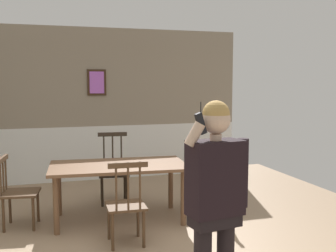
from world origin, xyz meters
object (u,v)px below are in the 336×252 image
Objects in this scene: dining_table at (119,171)px; chair_near_window at (126,204)px; person_figure at (216,193)px; chair_opposite_corner at (211,181)px; chair_by_doorway at (18,192)px; chair_at_table_head at (113,170)px.

chair_near_window is at bearing -94.97° from dining_table.
person_figure is at bearing -73.95° from chair_near_window.
chair_opposite_corner is (1.35, 0.75, -0.00)m from chair_near_window.
chair_by_doorway is 1.54m from chair_at_table_head.
chair_opposite_corner is at bearing 93.64° from chair_by_doorway.
dining_table is at bearing 93.58° from chair_by_doorway.
chair_at_table_head is at bearing 84.84° from dining_table.
chair_near_window is 1.02× the size of chair_opposite_corner.
person_figure is at bearing 100.68° from chair_at_table_head.
chair_at_table_head is at bearing 87.49° from chair_near_window.
chair_by_doorway is (-1.27, 0.12, -0.21)m from dining_table.
chair_near_window reaches higher than dining_table.
chair_near_window is at bearing 59.63° from chair_by_doorway.
person_figure is at bearing 40.34° from chair_by_doorway.
dining_table is 1.76× the size of chair_at_table_head.
chair_at_table_head reaches higher than chair_near_window.
chair_near_window is (-0.07, -0.86, -0.20)m from dining_table.
chair_opposite_corner is at bearing -120.84° from person_figure.
dining_table is at bearing 91.54° from chair_at_table_head.
chair_near_window is at bearing 123.63° from chair_opposite_corner.
chair_by_doorway is 0.94× the size of chair_opposite_corner.
chair_at_table_head is at bearing -94.48° from person_figure.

